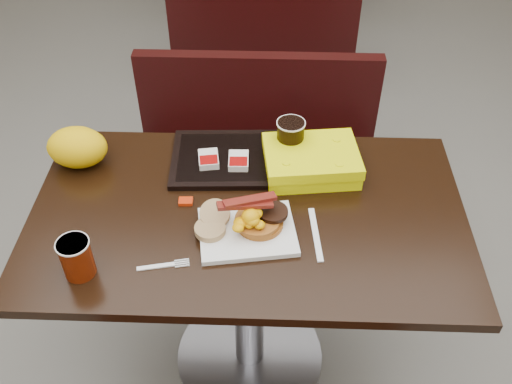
{
  "coord_description": "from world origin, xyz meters",
  "views": [
    {
      "loc": [
        0.06,
        -1.12,
        1.87
      ],
      "look_at": [
        0.02,
        0.01,
        0.82
      ],
      "focal_mm": 40.38,
      "sensor_mm": 36.0,
      "label": 1
    }
  ],
  "objects_px": {
    "knife": "(316,234)",
    "coffee_cup_far": "(290,138)",
    "platter": "(247,232)",
    "paper_bag": "(77,147)",
    "bench_near_n": "(256,159)",
    "hashbrown_sleeve_right": "(239,161)",
    "table_near": "(249,295)",
    "bench_far_s": "(264,23)",
    "hashbrown_sleeve_left": "(209,159)",
    "coffee_cup_near": "(77,258)",
    "clamshell": "(311,161)",
    "fork": "(156,267)",
    "tray": "(234,159)",
    "pancake_stack": "(260,221)"
  },
  "relations": [
    {
      "from": "coffee_cup_near",
      "to": "clamshell",
      "type": "xyz_separation_m",
      "value": [
        0.58,
        0.41,
        -0.02
      ]
    },
    {
      "from": "fork",
      "to": "clamshell",
      "type": "xyz_separation_m",
      "value": [
        0.4,
        0.38,
        0.03
      ]
    },
    {
      "from": "coffee_cup_near",
      "to": "hashbrown_sleeve_right",
      "type": "height_order",
      "value": "coffee_cup_near"
    },
    {
      "from": "bench_near_n",
      "to": "hashbrown_sleeve_right",
      "type": "relative_size",
      "value": 12.62
    },
    {
      "from": "table_near",
      "to": "hashbrown_sleeve_left",
      "type": "height_order",
      "value": "hashbrown_sleeve_left"
    },
    {
      "from": "fork",
      "to": "tray",
      "type": "xyz_separation_m",
      "value": [
        0.17,
        0.42,
        0.01
      ]
    },
    {
      "from": "hashbrown_sleeve_left",
      "to": "paper_bag",
      "type": "bearing_deg",
      "value": 170.64
    },
    {
      "from": "bench_near_n",
      "to": "coffee_cup_far",
      "type": "relative_size",
      "value": 9.04
    },
    {
      "from": "hashbrown_sleeve_left",
      "to": "coffee_cup_far",
      "type": "bearing_deg",
      "value": 3.38
    },
    {
      "from": "bench_far_s",
      "to": "knife",
      "type": "height_order",
      "value": "knife"
    },
    {
      "from": "bench_far_s",
      "to": "fork",
      "type": "relative_size",
      "value": 7.62
    },
    {
      "from": "tray",
      "to": "hashbrown_sleeve_right",
      "type": "distance_m",
      "value": 0.04
    },
    {
      "from": "fork",
      "to": "knife",
      "type": "distance_m",
      "value": 0.42
    },
    {
      "from": "tray",
      "to": "hashbrown_sleeve_right",
      "type": "height_order",
      "value": "hashbrown_sleeve_right"
    },
    {
      "from": "knife",
      "to": "tray",
      "type": "relative_size",
      "value": 0.51
    },
    {
      "from": "coffee_cup_near",
      "to": "knife",
      "type": "xyz_separation_m",
      "value": [
        0.59,
        0.15,
        -0.05
      ]
    },
    {
      "from": "platter",
      "to": "knife",
      "type": "bearing_deg",
      "value": -8.44
    },
    {
      "from": "coffee_cup_far",
      "to": "clamshell",
      "type": "distance_m",
      "value": 0.1
    },
    {
      "from": "pancake_stack",
      "to": "fork",
      "type": "relative_size",
      "value": 0.96
    },
    {
      "from": "pancake_stack",
      "to": "paper_bag",
      "type": "height_order",
      "value": "paper_bag"
    },
    {
      "from": "coffee_cup_near",
      "to": "hashbrown_sleeve_right",
      "type": "distance_m",
      "value": 0.55
    },
    {
      "from": "bench_far_s",
      "to": "coffee_cup_far",
      "type": "distance_m",
      "value": 1.72
    },
    {
      "from": "tray",
      "to": "fork",
      "type": "bearing_deg",
      "value": -114.56
    },
    {
      "from": "coffee_cup_near",
      "to": "hashbrown_sleeve_left",
      "type": "distance_m",
      "value": 0.5
    },
    {
      "from": "platter",
      "to": "paper_bag",
      "type": "bearing_deg",
      "value": 143.03
    },
    {
      "from": "coffee_cup_near",
      "to": "hashbrown_sleeve_left",
      "type": "height_order",
      "value": "coffee_cup_near"
    },
    {
      "from": "platter",
      "to": "hashbrown_sleeve_left",
      "type": "bearing_deg",
      "value": 106.12
    },
    {
      "from": "coffee_cup_near",
      "to": "paper_bag",
      "type": "relative_size",
      "value": 0.6
    },
    {
      "from": "table_near",
      "to": "hashbrown_sleeve_right",
      "type": "distance_m",
      "value": 0.44
    },
    {
      "from": "coffee_cup_near",
      "to": "coffee_cup_far",
      "type": "bearing_deg",
      "value": 42.07
    },
    {
      "from": "table_near",
      "to": "platter",
      "type": "relative_size",
      "value": 4.78
    },
    {
      "from": "clamshell",
      "to": "paper_bag",
      "type": "bearing_deg",
      "value": 172.29
    },
    {
      "from": "bench_far_s",
      "to": "tray",
      "type": "distance_m",
      "value": 1.73
    },
    {
      "from": "hashbrown_sleeve_left",
      "to": "bench_near_n",
      "type": "bearing_deg",
      "value": 67.01
    },
    {
      "from": "bench_near_n",
      "to": "pancake_stack",
      "type": "relative_size",
      "value": 7.96
    },
    {
      "from": "coffee_cup_far",
      "to": "platter",
      "type": "bearing_deg",
      "value": -109.31
    },
    {
      "from": "bench_far_s",
      "to": "knife",
      "type": "bearing_deg",
      "value": -84.72
    },
    {
      "from": "pancake_stack",
      "to": "tray",
      "type": "xyz_separation_m",
      "value": [
        -0.09,
        0.28,
        -0.02
      ]
    },
    {
      "from": "paper_bag",
      "to": "platter",
      "type": "bearing_deg",
      "value": -27.87
    },
    {
      "from": "table_near",
      "to": "bench_near_n",
      "type": "relative_size",
      "value": 1.2
    },
    {
      "from": "hashbrown_sleeve_left",
      "to": "pancake_stack",
      "type": "bearing_deg",
      "value": -66.69
    },
    {
      "from": "pancake_stack",
      "to": "coffee_cup_far",
      "type": "distance_m",
      "value": 0.32
    },
    {
      "from": "bench_far_s",
      "to": "hashbrown_sleeve_left",
      "type": "xyz_separation_m",
      "value": [
        -0.13,
        -1.71,
        0.42
      ]
    },
    {
      "from": "clamshell",
      "to": "hashbrown_sleeve_right",
      "type": "bearing_deg",
      "value": 171.9
    },
    {
      "from": "platter",
      "to": "coffee_cup_far",
      "type": "distance_m",
      "value": 0.35
    },
    {
      "from": "clamshell",
      "to": "bench_far_s",
      "type": "bearing_deg",
      "value": 89.01
    },
    {
      "from": "pancake_stack",
      "to": "knife",
      "type": "distance_m",
      "value": 0.15
    },
    {
      "from": "pancake_stack",
      "to": "knife",
      "type": "relative_size",
      "value": 0.66
    },
    {
      "from": "fork",
      "to": "knife",
      "type": "height_order",
      "value": "same"
    },
    {
      "from": "knife",
      "to": "coffee_cup_far",
      "type": "relative_size",
      "value": 1.73
    }
  ]
}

